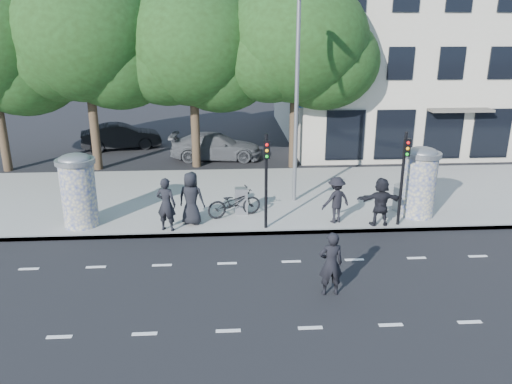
{
  "coord_description": "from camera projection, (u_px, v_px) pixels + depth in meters",
  "views": [
    {
      "loc": [
        -1.98,
        -12.56,
        7.02
      ],
      "look_at": [
        -0.97,
        3.5,
        1.61
      ],
      "focal_mm": 35.0,
      "sensor_mm": 36.0,
      "label": 1
    }
  ],
  "objects": [
    {
      "name": "tree_near_left",
      "position": [
        192.0,
        46.0,
        24.11
      ],
      "size": [
        6.8,
        6.8,
        8.97
      ],
      "color": "#38281C",
      "rests_on": "ground"
    },
    {
      "name": "building",
      "position": [
        442.0,
        42.0,
        31.95
      ],
      "size": [
        20.3,
        15.85,
        12.0
      ],
      "color": "#BFB7A0",
      "rests_on": "ground"
    },
    {
      "name": "man_road",
      "position": [
        331.0,
        264.0,
        13.42
      ],
      "size": [
        0.69,
        0.47,
        1.82
      ],
      "primitive_type": "imported",
      "rotation": [
        0.0,
        0.0,
        3.2
      ],
      "color": "black",
      "rests_on": "ground"
    },
    {
      "name": "traffic_pole_near",
      "position": [
        266.0,
        172.0,
        17.08
      ],
      "size": [
        0.22,
        0.31,
        3.4
      ],
      "color": "black",
      "rests_on": "sidewalk"
    },
    {
      "name": "sidewalk",
      "position": [
        273.0,
        196.0,
        21.31
      ],
      "size": [
        40.0,
        8.0,
        0.15
      ],
      "primitive_type": "cube",
      "color": "gray",
      "rests_on": "ground"
    },
    {
      "name": "tree_mid_left",
      "position": [
        85.0,
        36.0,
        23.49
      ],
      "size": [
        7.2,
        7.2,
        9.57
      ],
      "color": "#38281C",
      "rests_on": "ground"
    },
    {
      "name": "street_lamp",
      "position": [
        297.0,
        86.0,
        19.03
      ],
      "size": [
        0.25,
        0.93,
        8.0
      ],
      "color": "slate",
      "rests_on": "sidewalk"
    },
    {
      "name": "cabinet_right",
      "position": [
        401.0,
        197.0,
        19.26
      ],
      "size": [
        0.63,
        0.56,
        1.08
      ],
      "primitive_type": "cube",
      "rotation": [
        0.0,
        0.0,
        0.43
      ],
      "color": "gray",
      "rests_on": "sidewalk"
    },
    {
      "name": "tree_center",
      "position": [
        296.0,
        40.0,
        23.95
      ],
      "size": [
        7.0,
        7.0,
        9.3
      ],
      "color": "#38281C",
      "rests_on": "ground"
    },
    {
      "name": "lane_dash_near",
      "position": [
        310.0,
        328.0,
        12.15
      ],
      "size": [
        32.0,
        0.12,
        0.01
      ],
      "primitive_type": "cube",
      "color": "silver",
      "rests_on": "ground"
    },
    {
      "name": "ped_b",
      "position": [
        166.0,
        204.0,
        17.28
      ],
      "size": [
        0.8,
        0.65,
        1.92
      ],
      "primitive_type": "imported",
      "rotation": [
        0.0,
        0.0,
        2.83
      ],
      "color": "black",
      "rests_on": "sidewalk"
    },
    {
      "name": "ground",
      "position": [
        298.0,
        284.0,
        14.23
      ],
      "size": [
        120.0,
        120.0,
        0.0
      ],
      "primitive_type": "plane",
      "color": "black",
      "rests_on": "ground"
    },
    {
      "name": "ped_d",
      "position": [
        336.0,
        200.0,
        18.03
      ],
      "size": [
        1.27,
        1.0,
        1.72
      ],
      "primitive_type": "imported",
      "rotation": [
        0.0,
        0.0,
        3.52
      ],
      "color": "black",
      "rests_on": "sidewalk"
    },
    {
      "name": "curb",
      "position": [
        283.0,
        232.0,
        17.57
      ],
      "size": [
        40.0,
        0.1,
        0.16
      ],
      "primitive_type": "cube",
      "color": "slate",
      "rests_on": "ground"
    },
    {
      "name": "cabinet_left",
      "position": [
        241.0,
        201.0,
        18.96
      ],
      "size": [
        0.51,
        0.38,
        1.02
      ],
      "primitive_type": "cube",
      "rotation": [
        0.0,
        0.0,
        -0.05
      ],
      "color": "slate",
      "rests_on": "sidewalk"
    },
    {
      "name": "car_right",
      "position": [
        216.0,
        146.0,
        27.24
      ],
      "size": [
        2.36,
        5.08,
        1.44
      ],
      "primitive_type": "imported",
      "rotation": [
        0.0,
        0.0,
        1.5
      ],
      "color": "#505357",
      "rests_on": "ground"
    },
    {
      "name": "traffic_pole_far",
      "position": [
        403.0,
        170.0,
        17.36
      ],
      "size": [
        0.22,
        0.31,
        3.4
      ],
      "color": "black",
      "rests_on": "sidewalk"
    },
    {
      "name": "ad_column_left",
      "position": [
        78.0,
        188.0,
        17.58
      ],
      "size": [
        1.36,
        1.36,
        2.65
      ],
      "color": "beige",
      "rests_on": "sidewalk"
    },
    {
      "name": "ped_a",
      "position": [
        191.0,
        198.0,
        17.84
      ],
      "size": [
        1.08,
        0.86,
        1.94
      ],
      "primitive_type": "imported",
      "rotation": [
        0.0,
        0.0,
        2.86
      ],
      "color": "black",
      "rests_on": "sidewalk"
    },
    {
      "name": "bicycle",
      "position": [
        234.0,
        203.0,
        18.66
      ],
      "size": [
        1.33,
        2.2,
        1.09
      ],
      "primitive_type": "imported",
      "rotation": [
        0.0,
        0.0,
        1.88
      ],
      "color": "black",
      "rests_on": "sidewalk"
    },
    {
      "name": "car_mid",
      "position": [
        121.0,
        136.0,
        29.51
      ],
      "size": [
        2.63,
        4.8,
        1.5
      ],
      "primitive_type": "imported",
      "rotation": [
        0.0,
        0.0,
        1.81
      ],
      "color": "black",
      "rests_on": "ground"
    },
    {
      "name": "lane_dash_far",
      "position": [
        291.0,
        262.0,
        15.56
      ],
      "size": [
        32.0,
        0.12,
        0.01
      ],
      "primitive_type": "cube",
      "color": "silver",
      "rests_on": "ground"
    },
    {
      "name": "ped_f",
      "position": [
        381.0,
        202.0,
        17.75
      ],
      "size": [
        1.66,
        0.62,
        1.78
      ],
      "primitive_type": "imported",
      "rotation": [
        0.0,
        0.0,
        3.12
      ],
      "color": "black",
      "rests_on": "sidewalk"
    },
    {
      "name": "ad_column_right",
      "position": [
        420.0,
        180.0,
        18.5
      ],
      "size": [
        1.36,
        1.36,
        2.65
      ],
      "color": "beige",
      "rests_on": "sidewalk"
    }
  ]
}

